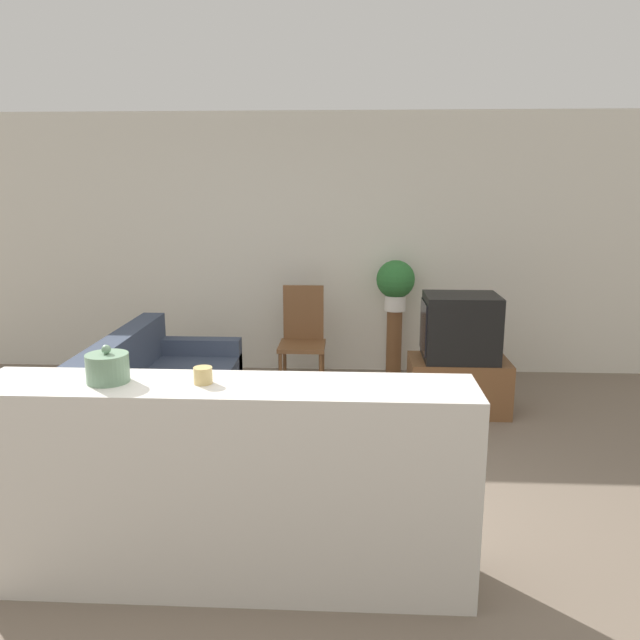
% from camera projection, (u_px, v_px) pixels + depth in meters
% --- Properties ---
extents(ground_plane, '(14.00, 14.00, 0.00)m').
position_uv_depth(ground_plane, '(242.00, 545.00, 3.51)').
color(ground_plane, '#756656').
extents(wall_back, '(9.00, 0.06, 2.70)m').
position_uv_depth(wall_back, '(295.00, 245.00, 6.56)').
color(wall_back, silver).
rests_on(wall_back, ground_plane).
extents(couch, '(0.92, 1.97, 0.81)m').
position_uv_depth(couch, '(158.00, 403.00, 4.96)').
color(couch, '#384256').
rests_on(couch, ground_plane).
extents(tv_stand, '(0.86, 0.52, 0.48)m').
position_uv_depth(tv_stand, '(458.00, 385.00, 5.52)').
color(tv_stand, brown).
rests_on(tv_stand, ground_plane).
extents(television, '(0.64, 0.50, 0.57)m').
position_uv_depth(television, '(460.00, 327.00, 5.41)').
color(television, black).
rests_on(television, tv_stand).
extents(wooden_chair, '(0.44, 0.44, 1.01)m').
position_uv_depth(wooden_chair, '(303.00, 334.00, 6.06)').
color(wooden_chair, brown).
rests_on(wooden_chair, ground_plane).
extents(plant_stand, '(0.16, 0.16, 0.72)m').
position_uv_depth(plant_stand, '(394.00, 345.00, 6.42)').
color(plant_stand, brown).
rests_on(plant_stand, ground_plane).
extents(potted_plant, '(0.39, 0.39, 0.51)m').
position_uv_depth(potted_plant, '(396.00, 282.00, 6.27)').
color(potted_plant, white).
rests_on(potted_plant, plant_stand).
extents(foreground_counter, '(2.42, 0.44, 1.06)m').
position_uv_depth(foreground_counter, '(228.00, 485.00, 3.10)').
color(foreground_counter, silver).
rests_on(foreground_counter, ground_plane).
extents(decorative_bowl, '(0.20, 0.20, 0.18)m').
position_uv_depth(decorative_bowl, '(108.00, 368.00, 2.99)').
color(decorative_bowl, gray).
rests_on(decorative_bowl, foreground_counter).
extents(candle_jar, '(0.09, 0.09, 0.08)m').
position_uv_depth(candle_jar, '(203.00, 375.00, 2.98)').
color(candle_jar, tan).
rests_on(candle_jar, foreground_counter).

